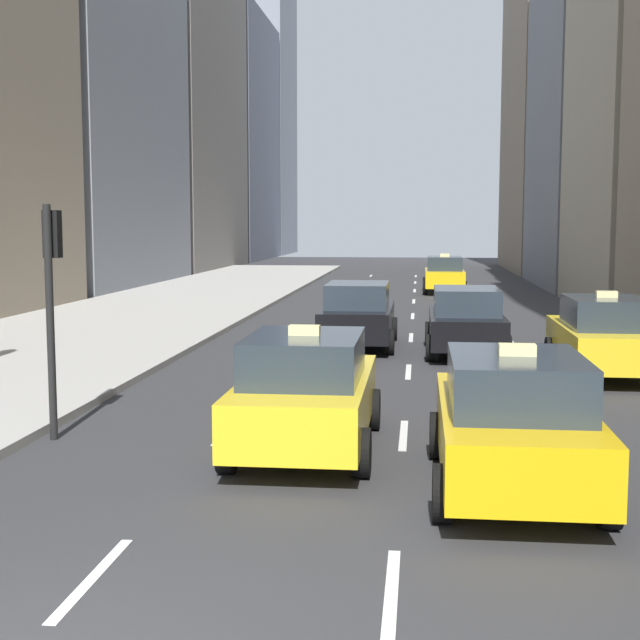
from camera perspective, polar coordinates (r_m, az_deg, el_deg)
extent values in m
cube|color=#ADAAA3|center=(34.35, -10.26, 0.73)|extent=(8.00, 66.00, 0.15)
cube|color=white|center=(8.96, -14.34, -15.69)|extent=(0.12, 2.00, 0.01)
cube|color=white|center=(14.47, -5.88, -7.04)|extent=(0.12, 2.00, 0.01)
cube|color=white|center=(20.26, -2.28, -3.18)|extent=(0.12, 2.00, 0.01)
cube|color=white|center=(26.14, -0.30, -1.04)|extent=(0.12, 2.00, 0.01)
cube|color=white|center=(32.07, 0.94, 0.32)|extent=(0.12, 2.00, 0.01)
cube|color=white|center=(38.02, 1.80, 1.25)|extent=(0.12, 2.00, 0.01)
cube|color=white|center=(43.98, 2.42, 1.92)|extent=(0.12, 2.00, 0.01)
cube|color=white|center=(49.95, 2.90, 2.44)|extent=(0.12, 2.00, 0.01)
cube|color=white|center=(55.93, 3.27, 2.84)|extent=(0.12, 2.00, 0.01)
cube|color=white|center=(8.44, 4.60, -16.93)|extent=(0.12, 2.00, 0.01)
cube|color=white|center=(14.15, 5.37, -7.33)|extent=(0.12, 2.00, 0.01)
cube|color=white|center=(20.03, 5.68, -3.31)|extent=(0.12, 2.00, 0.01)
cube|color=white|center=(25.97, 5.85, -1.12)|extent=(0.12, 2.00, 0.01)
cube|color=white|center=(31.93, 5.95, 0.26)|extent=(0.12, 2.00, 0.01)
cube|color=white|center=(37.90, 6.02, 1.20)|extent=(0.12, 2.00, 0.01)
cube|color=white|center=(43.88, 6.08, 1.88)|extent=(0.12, 2.00, 0.01)
cube|color=white|center=(49.86, 6.12, 2.40)|extent=(0.12, 2.00, 0.01)
cube|color=white|center=(55.85, 6.15, 2.81)|extent=(0.12, 2.00, 0.01)
cube|color=white|center=(14.38, 16.68, -7.35)|extent=(0.12, 2.00, 0.01)
cube|color=white|center=(20.20, 13.66, -3.38)|extent=(0.12, 2.00, 0.01)
cube|color=white|center=(26.09, 12.01, -1.19)|extent=(0.12, 2.00, 0.01)
cube|color=white|center=(32.03, 10.97, 0.20)|extent=(0.12, 2.00, 0.01)
cube|color=white|center=(37.99, 10.25, 1.14)|extent=(0.12, 2.00, 0.01)
cube|color=white|center=(43.95, 9.73, 1.84)|extent=(0.12, 2.00, 0.01)
cube|color=white|center=(49.93, 9.33, 2.36)|extent=(0.12, 2.00, 0.01)
cube|color=white|center=(55.91, 9.02, 2.78)|extent=(0.12, 2.00, 0.01)
cube|color=gray|center=(48.22, -14.44, 12.64)|extent=(6.00, 16.26, 17.70)
cube|color=slate|center=(65.34, -8.87, 14.14)|extent=(6.00, 17.46, 24.73)
cube|color=slate|center=(82.13, -5.58, 11.46)|extent=(6.00, 15.97, 21.62)
cube|color=gray|center=(96.78, -3.78, 13.19)|extent=(6.00, 12.09, 30.07)
cube|color=gray|center=(49.19, 17.49, 12.05)|extent=(6.00, 13.36, 17.06)
cube|color=gray|center=(65.50, 14.96, 16.72)|extent=(6.00, 16.61, 30.90)
cube|color=yellow|center=(11.44, 12.24, -7.09)|extent=(1.80, 4.40, 0.76)
cube|color=#28333D|center=(11.04, 12.46, -3.87)|extent=(1.58, 2.29, 0.64)
cube|color=#F2E599|center=(10.98, 12.51, -1.87)|extent=(0.44, 0.20, 0.14)
cylinder|color=black|center=(12.80, 7.53, -7.33)|extent=(0.22, 0.66, 0.66)
cylinder|color=black|center=(12.96, 15.58, -7.33)|extent=(0.22, 0.66, 0.66)
cylinder|color=black|center=(10.17, 7.84, -10.93)|extent=(0.22, 0.66, 0.66)
cylinder|color=black|center=(10.38, 18.00, -10.83)|extent=(0.22, 0.66, 0.66)
cube|color=yellow|center=(20.35, 17.62, -1.42)|extent=(1.80, 4.40, 0.76)
cube|color=#28333D|center=(20.01, 17.83, 0.47)|extent=(1.58, 2.29, 0.64)
cube|color=#F2E599|center=(19.98, 17.86, 1.58)|extent=(0.44, 0.20, 0.14)
cylinder|color=black|center=(21.58, 14.54, -1.92)|extent=(0.22, 0.66, 0.66)
cylinder|color=black|center=(21.91, 19.20, -1.95)|extent=(0.22, 0.66, 0.66)
cylinder|color=black|center=(18.91, 15.70, -3.09)|extent=(0.22, 0.66, 0.66)
cube|color=yellow|center=(13.10, -0.84, -5.26)|extent=(1.80, 4.40, 0.76)
cube|color=#28333D|center=(12.72, -1.00, -2.40)|extent=(1.58, 2.29, 0.64)
cube|color=#F2E599|center=(12.67, -1.00, -0.66)|extent=(0.44, 0.20, 0.14)
cylinder|color=black|center=(14.63, -3.68, -5.57)|extent=(0.22, 0.66, 0.66)
cylinder|color=black|center=(14.43, 3.41, -5.73)|extent=(0.22, 0.66, 0.66)
cylinder|color=black|center=(12.02, -5.97, -8.20)|extent=(0.22, 0.66, 0.66)
cylinder|color=black|center=(11.78, 2.71, -8.48)|extent=(0.22, 0.66, 0.66)
cube|color=yellow|center=(42.75, 7.96, 2.69)|extent=(1.80, 4.40, 0.76)
cube|color=#28333D|center=(42.45, 7.98, 3.61)|extent=(1.58, 2.29, 0.64)
cube|color=#F2E599|center=(42.43, 7.99, 4.14)|extent=(0.44, 0.20, 0.14)
cylinder|color=black|center=(44.12, 6.73, 2.32)|extent=(0.22, 0.66, 0.66)
cylinder|color=black|center=(44.17, 9.07, 2.29)|extent=(0.22, 0.66, 0.66)
cylinder|color=black|center=(41.40, 6.75, 2.07)|extent=(0.22, 0.66, 0.66)
cylinder|color=black|center=(41.45, 9.24, 2.03)|extent=(0.22, 0.66, 0.66)
cube|color=black|center=(23.90, 2.46, -0.02)|extent=(1.80, 4.56, 0.77)
cube|color=#28333D|center=(23.56, 2.42, 1.61)|extent=(1.58, 2.37, 0.64)
cylinder|color=black|center=(25.42, 0.65, -0.51)|extent=(0.22, 0.66, 0.66)
cylinder|color=black|center=(25.30, 4.71, -0.56)|extent=(0.22, 0.66, 0.66)
cylinder|color=black|center=(22.63, -0.07, -1.35)|extent=(0.22, 0.66, 0.66)
cylinder|color=black|center=(22.50, 4.50, -1.41)|extent=(0.22, 0.66, 0.66)
cube|color=black|center=(22.89, 9.30, -0.42)|extent=(1.80, 4.51, 0.73)
cube|color=#28333D|center=(22.56, 9.36, 1.22)|extent=(1.58, 2.35, 0.64)
cylinder|color=black|center=(24.30, 7.00, -0.87)|extent=(0.22, 0.66, 0.66)
cylinder|color=black|center=(24.39, 11.23, -0.92)|extent=(0.22, 0.66, 0.66)
cylinder|color=black|center=(21.53, 7.07, -1.79)|extent=(0.22, 0.66, 0.66)
cylinder|color=black|center=(21.62, 11.85, -1.84)|extent=(0.22, 0.66, 0.66)
cylinder|color=black|center=(14.12, -16.88, -0.21)|extent=(0.12, 0.12, 3.60)
cube|color=black|center=(14.21, -16.76, 5.29)|extent=(0.24, 0.20, 0.72)
sphere|color=red|center=(14.31, -16.62, 6.22)|extent=(0.14, 0.14, 0.14)
sphere|color=#4C3F14|center=(14.31, -16.59, 5.30)|extent=(0.14, 0.14, 0.14)
sphere|color=#198C2D|center=(14.31, -16.56, 4.38)|extent=(0.14, 0.14, 0.14)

